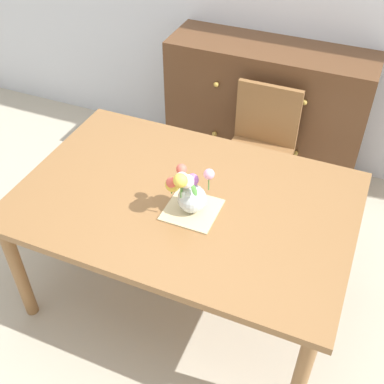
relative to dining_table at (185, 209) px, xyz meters
name	(u,v)px	position (x,y,z in m)	size (l,w,h in m)	color
ground_plane	(186,289)	(0.00, 0.00, -0.67)	(12.00, 12.00, 0.00)	#B7AD99
dining_table	(185,209)	(0.00, 0.00, 0.00)	(1.69, 1.13, 0.75)	olive
chair_far	(260,145)	(0.14, 0.91, -0.15)	(0.42, 0.42, 0.90)	olive
dresser	(265,112)	(0.05, 1.33, -0.17)	(1.40, 0.47, 1.00)	brown
placemat	(192,210)	(0.07, -0.07, 0.08)	(0.25, 0.25, 0.01)	#CCB789
flower_vase	(188,191)	(0.05, -0.08, 0.20)	(0.22, 0.17, 0.26)	silver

